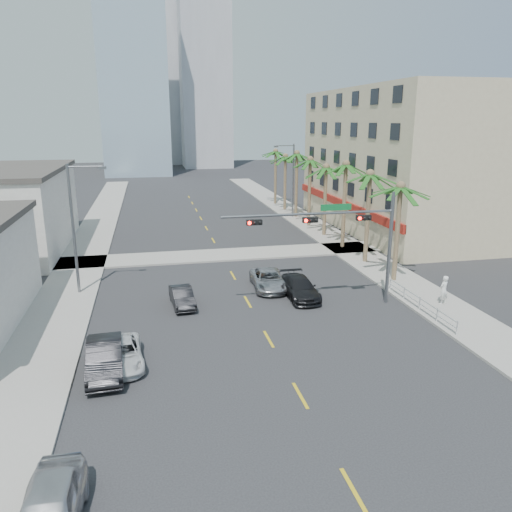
{
  "coord_description": "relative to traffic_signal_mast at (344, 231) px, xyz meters",
  "views": [
    {
      "loc": [
        -6.01,
        -20.77,
        11.76
      ],
      "look_at": [
        0.3,
        8.77,
        3.5
      ],
      "focal_mm": 35.0,
      "sensor_mm": 36.0,
      "label": 1
    }
  ],
  "objects": [
    {
      "name": "palm_tree_6",
      "position": [
        5.82,
        35.25,
        2.02
      ],
      "size": [
        4.8,
        4.8,
        7.8
      ],
      "color": "brown",
      "rests_on": "ground"
    },
    {
      "name": "car_lane_right",
      "position": [
        -2.13,
        2.18,
        -4.37
      ],
      "size": [
        1.95,
        4.79,
        1.39
      ],
      "primitive_type": "imported",
      "rotation": [
        0.0,
        0.0,
        0.0
      ],
      "color": "black",
      "rests_on": "ground"
    },
    {
      "name": "building_left_far",
      "position": [
        -25.28,
        20.05,
        -1.46
      ],
      "size": [
        11.0,
        18.0,
        7.2
      ],
      "primitive_type": "cube",
      "color": "beige",
      "rests_on": "ground"
    },
    {
      "name": "sidewalk_right",
      "position": [
        6.22,
        12.05,
        -4.99
      ],
      "size": [
        4.0,
        120.0,
        0.15
      ],
      "primitive_type": "cube",
      "color": "gray",
      "rests_on": "ground"
    },
    {
      "name": "building_right",
      "position": [
        16.21,
        22.05,
        2.43
      ],
      "size": [
        15.25,
        28.0,
        15.0
      ],
      "color": "#C2B089",
      "rests_on": "ground"
    },
    {
      "name": "palm_tree_3",
      "position": [
        5.82,
        19.65,
        2.02
      ],
      "size": [
        4.8,
        4.8,
        7.8
      ],
      "color": "brown",
      "rests_on": "ground"
    },
    {
      "name": "car_parked_mid",
      "position": [
        -14.34,
        -6.04,
        -4.29
      ],
      "size": [
        1.92,
        4.8,
        1.55
      ],
      "primitive_type": "imported",
      "rotation": [
        0.0,
        0.0,
        0.06
      ],
      "color": "black",
      "rests_on": "ground"
    },
    {
      "name": "guardrail",
      "position": [
        4.52,
        -1.95,
        -4.39
      ],
      "size": [
        0.08,
        8.08,
        1.0
      ],
      "color": "silver",
      "rests_on": "ground"
    },
    {
      "name": "car_parked_near",
      "position": [
        -15.18,
        -15.73,
        -4.29
      ],
      "size": [
        1.95,
        4.6,
        1.55
      ],
      "primitive_type": "imported",
      "rotation": [
        0.0,
        0.0,
        -0.03
      ],
      "color": "#BCBCC1",
      "rests_on": "ground"
    },
    {
      "name": "pedestrian",
      "position": [
        6.53,
        -1.33,
        -3.96
      ],
      "size": [
        0.82,
        0.71,
        1.91
      ],
      "primitive_type": "imported",
      "rotation": [
        0.0,
        0.0,
        3.57
      ],
      "color": "white",
      "rests_on": "sidewalk_right"
    },
    {
      "name": "streetlight_left",
      "position": [
        -16.78,
        6.05,
        -0.0
      ],
      "size": [
        2.55,
        0.25,
        9.0
      ],
      "color": "slate",
      "rests_on": "ground"
    },
    {
      "name": "traffic_signal_mast",
      "position": [
        0.0,
        0.0,
        0.0
      ],
      "size": [
        11.12,
        0.54,
        7.2
      ],
      "color": "slate",
      "rests_on": "ground"
    },
    {
      "name": "tower_far_center",
      "position": [
        -8.78,
        117.05,
        15.94
      ],
      "size": [
        16.0,
        16.0,
        42.0
      ],
      "primitive_type": "cube",
      "color": "#ADADB2",
      "rests_on": "ground"
    },
    {
      "name": "palm_tree_7",
      "position": [
        5.82,
        40.45,
        2.37
      ],
      "size": [
        4.8,
        4.8,
        8.16
      ],
      "color": "brown",
      "rests_on": "ground"
    },
    {
      "name": "car_lane_left",
      "position": [
        -10.11,
        2.24,
        -4.44
      ],
      "size": [
        1.63,
        3.86,
        1.24
      ],
      "primitive_type": "imported",
      "rotation": [
        0.0,
        0.0,
        0.09
      ],
      "color": "black",
      "rests_on": "ground"
    },
    {
      "name": "palm_tree_4",
      "position": [
        5.82,
        24.85,
        2.37
      ],
      "size": [
        4.8,
        4.8,
        8.16
      ],
      "color": "brown",
      "rests_on": "ground"
    },
    {
      "name": "palm_tree_5",
      "position": [
        5.82,
        30.05,
        2.72
      ],
      "size": [
        4.8,
        4.8,
        8.52
      ],
      "color": "brown",
      "rests_on": "ground"
    },
    {
      "name": "tower_far_right",
      "position": [
        3.22,
        102.05,
        24.94
      ],
      "size": [
        12.0,
        12.0,
        60.0
      ],
      "primitive_type": "cube",
      "color": "#ADADB2",
      "rests_on": "ground"
    },
    {
      "name": "palm_tree_2",
      "position": [
        5.82,
        14.45,
        2.72
      ],
      "size": [
        4.8,
        4.8,
        8.52
      ],
      "color": "brown",
      "rests_on": "ground"
    },
    {
      "name": "sidewalk_left",
      "position": [
        -17.78,
        12.05,
        -4.99
      ],
      "size": [
        4.0,
        120.0,
        0.15
      ],
      "primitive_type": "cube",
      "color": "gray",
      "rests_on": "ground"
    },
    {
      "name": "streetlight_right",
      "position": [
        5.21,
        30.05,
        -0.0
      ],
      "size": [
        2.55,
        0.25,
        9.0
      ],
      "color": "slate",
      "rests_on": "ground"
    },
    {
      "name": "car_lane_center",
      "position": [
        -3.78,
        4.46,
        -4.39
      ],
      "size": [
        2.48,
        4.93,
        1.34
      ],
      "primitive_type": "imported",
      "rotation": [
        0.0,
        0.0,
        -0.05
      ],
      "color": "#AAA9AE",
      "rests_on": "ground"
    },
    {
      "name": "sidewalk_cross",
      "position": [
        -5.78,
        14.05,
        -4.99
      ],
      "size": [
        80.0,
        4.0,
        0.15
      ],
      "primitive_type": "cube",
      "color": "gray",
      "rests_on": "ground"
    },
    {
      "name": "ground",
      "position": [
        -5.78,
        -7.95,
        -5.06
      ],
      "size": [
        260.0,
        260.0,
        0.0
      ],
      "primitive_type": "plane",
      "color": "#262628",
      "rests_on": "ground"
    },
    {
      "name": "car_parked_far",
      "position": [
        -13.58,
        -5.37,
        -4.46
      ],
      "size": [
        2.35,
        4.48,
        1.2
      ],
      "primitive_type": "imported",
      "rotation": [
        0.0,
        0.0,
        0.08
      ],
      "color": "white",
      "rests_on": "ground"
    },
    {
      "name": "tower_far_left",
      "position": [
        -13.78,
        87.05,
        18.94
      ],
      "size": [
        14.0,
        14.0,
        48.0
      ],
      "primitive_type": "cube",
      "color": "#99B2C6",
      "rests_on": "ground"
    },
    {
      "name": "palm_tree_0",
      "position": [
        5.82,
        4.05,
        2.02
      ],
      "size": [
        4.8,
        4.8,
        7.8
      ],
      "color": "brown",
      "rests_on": "ground"
    },
    {
      "name": "palm_tree_1",
      "position": [
        5.82,
        9.25,
        2.37
      ],
      "size": [
        4.8,
        4.8,
        8.16
      ],
      "color": "brown",
      "rests_on": "ground"
    }
  ]
}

